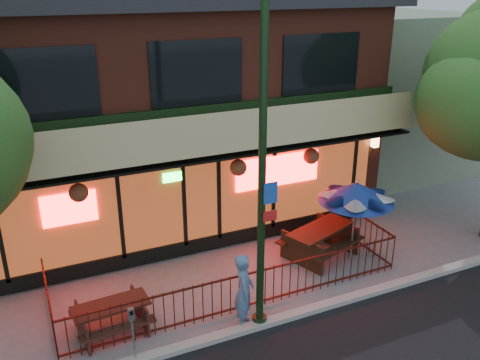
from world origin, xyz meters
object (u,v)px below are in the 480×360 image
object	(u,v)px
pedestrian	(244,291)
parking_meter_near	(132,326)
picnic_table_right	(320,238)
street_light	(262,194)
patio_umbrella	(356,192)
picnic_table_left	(112,314)

from	to	relation	value
pedestrian	parking_meter_near	bearing A→B (deg)	117.38
picnic_table_right	street_light	bearing A→B (deg)	-144.85
picnic_table_right	patio_umbrella	size ratio (longest dim) A/B	1.05
picnic_table_left	pedestrian	size ratio (longest dim) A/B	0.96
picnic_table_left	parking_meter_near	bearing A→B (deg)	-79.80
street_light	pedestrian	xyz separation A→B (m)	(-0.33, 0.13, -2.27)
patio_umbrella	parking_meter_near	bearing A→B (deg)	-165.77
pedestrian	picnic_table_right	bearing A→B (deg)	-36.21
picnic_table_left	parking_meter_near	world-z (taller)	parking_meter_near
picnic_table_right	patio_umbrella	distance (m)	1.63
street_light	picnic_table_left	xyz separation A→B (m)	(-3.02, 1.10, -2.70)
pedestrian	parking_meter_near	distance (m)	2.49
patio_umbrella	pedestrian	xyz separation A→B (m)	(-3.92, -1.44, -1.07)
picnic_table_left	patio_umbrella	xyz separation A→B (m)	(6.61, 0.47, 1.49)
patio_umbrella	parking_meter_near	size ratio (longest dim) A/B	1.78
street_light	pedestrian	world-z (taller)	street_light
street_light	picnic_table_left	size ratio (longest dim) A/B	4.16
parking_meter_near	picnic_table_left	bearing A→B (deg)	100.20
picnic_table_left	parking_meter_near	xyz separation A→B (m)	(0.21, -1.15, 0.41)
street_light	parking_meter_near	bearing A→B (deg)	-178.98
parking_meter_near	patio_umbrella	bearing A→B (deg)	14.23
patio_umbrella	pedestrian	world-z (taller)	patio_umbrella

